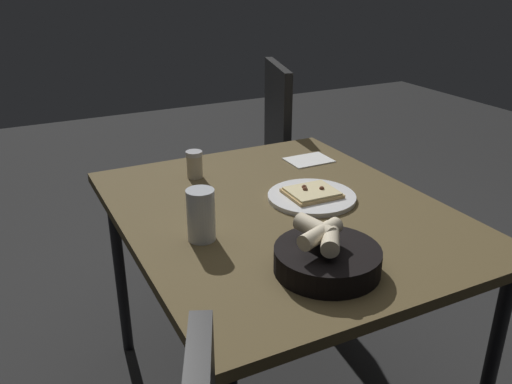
{
  "coord_description": "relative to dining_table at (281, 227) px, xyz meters",
  "views": [
    {
      "loc": [
        -0.72,
        -1.26,
        1.4
      ],
      "look_at": [
        -0.08,
        0.01,
        0.79
      ],
      "focal_mm": 37.85,
      "sensor_mm": 36.0,
      "label": 1
    }
  ],
  "objects": [
    {
      "name": "beer_glass",
      "position": [
        -0.28,
        -0.07,
        0.13
      ],
      "size": [
        0.07,
        0.07,
        0.14
      ],
      "color": "silver",
      "rests_on": "dining_table"
    },
    {
      "name": "dining_table",
      "position": [
        0.0,
        0.0,
        0.0
      ],
      "size": [
        0.92,
        1.11,
        0.73
      ],
      "color": "brown",
      "rests_on": "ground"
    },
    {
      "name": "pepper_shaker",
      "position": [
        -0.14,
        0.36,
        0.1
      ],
      "size": [
        0.06,
        0.06,
        0.09
      ],
      "color": "#BFB299",
      "rests_on": "dining_table"
    },
    {
      "name": "pizza_plate",
      "position": [
        0.12,
        0.02,
        0.07
      ],
      "size": [
        0.27,
        0.27,
        0.04
      ],
      "color": "white",
      "rests_on": "dining_table"
    },
    {
      "name": "napkin",
      "position": [
        0.3,
        0.32,
        0.06
      ],
      "size": [
        0.16,
        0.12,
        0.0
      ],
      "color": "white",
      "rests_on": "dining_table"
    },
    {
      "name": "chair_near",
      "position": [
        0.36,
        0.9,
        -0.11
      ],
      "size": [
        0.55,
        0.55,
        0.98
      ],
      "color": "black",
      "rests_on": "ground"
    },
    {
      "name": "bread_basket",
      "position": [
        -0.07,
        -0.35,
        0.1
      ],
      "size": [
        0.25,
        0.25,
        0.12
      ],
      "color": "black",
      "rests_on": "dining_table"
    }
  ]
}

